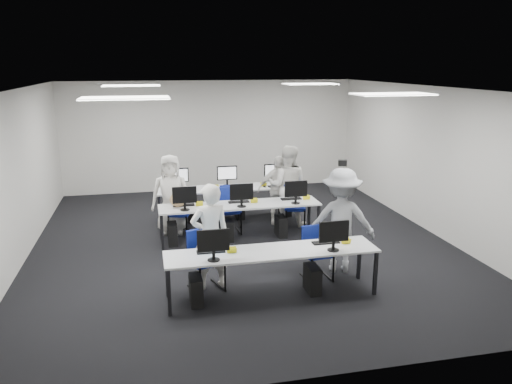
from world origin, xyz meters
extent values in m
plane|color=black|center=(0.00, 0.00, 0.00)|extent=(9.00, 9.00, 0.00)
plane|color=white|center=(0.00, 0.00, 3.00)|extent=(9.00, 9.00, 0.00)
cube|color=silver|center=(0.00, 4.50, 1.50)|extent=(8.00, 0.02, 3.00)
cube|color=silver|center=(0.00, -4.50, 1.50)|extent=(8.00, 0.02, 3.00)
cube|color=silver|center=(-4.00, 0.00, 1.50)|extent=(0.02, 9.00, 3.00)
cube|color=silver|center=(4.00, 0.00, 1.50)|extent=(0.02, 9.00, 3.00)
cube|color=white|center=(-2.00, -2.00, 2.98)|extent=(1.20, 0.60, 0.02)
cube|color=white|center=(2.00, -2.00, 2.98)|extent=(1.20, 0.60, 0.02)
cube|color=white|center=(-2.00, 2.00, 2.98)|extent=(1.20, 0.60, 0.02)
cube|color=white|center=(2.00, 2.00, 2.98)|extent=(1.20, 0.60, 0.02)
cube|color=silver|center=(0.00, -2.40, 0.71)|extent=(3.20, 0.70, 0.03)
cube|color=black|center=(-1.55, -2.70, 0.35)|extent=(0.05, 0.05, 0.70)
cube|color=black|center=(-1.55, -2.10, 0.35)|extent=(0.05, 0.05, 0.70)
cube|color=black|center=(1.55, -2.70, 0.35)|extent=(0.05, 0.05, 0.70)
cube|color=black|center=(1.55, -2.10, 0.35)|extent=(0.05, 0.05, 0.70)
cube|color=silver|center=(0.00, 0.20, 0.71)|extent=(3.20, 0.70, 0.03)
cube|color=black|center=(-1.55, -0.10, 0.35)|extent=(0.05, 0.05, 0.70)
cube|color=black|center=(-1.55, 0.50, 0.35)|extent=(0.05, 0.05, 0.70)
cube|color=black|center=(1.55, -0.10, 0.35)|extent=(0.05, 0.05, 0.70)
cube|color=black|center=(1.55, 0.50, 0.35)|extent=(0.05, 0.05, 0.70)
cube|color=silver|center=(0.00, 1.60, 0.71)|extent=(3.20, 0.70, 0.03)
cube|color=black|center=(-1.55, 1.30, 0.35)|extent=(0.05, 0.05, 0.70)
cube|color=black|center=(-1.55, 1.90, 0.35)|extent=(0.05, 0.05, 0.70)
cube|color=black|center=(1.55, 1.30, 0.35)|extent=(0.05, 0.05, 0.70)
cube|color=black|center=(1.55, 1.90, 0.35)|extent=(0.05, 0.05, 0.70)
cube|color=#0E63B6|center=(-0.90, -2.58, 1.03)|extent=(0.46, 0.04, 0.32)
cube|color=black|center=(-0.90, -2.26, 0.74)|extent=(0.42, 0.14, 0.02)
ellipsoid|color=black|center=(-0.60, -2.26, 0.75)|extent=(0.07, 0.10, 0.04)
cube|color=black|center=(-1.15, -2.40, 0.21)|extent=(0.18, 0.40, 0.42)
cube|color=white|center=(0.90, -2.58, 1.03)|extent=(0.46, 0.04, 0.32)
cube|color=black|center=(0.90, -2.26, 0.74)|extent=(0.42, 0.14, 0.02)
ellipsoid|color=black|center=(1.20, -2.26, 0.75)|extent=(0.07, 0.10, 0.04)
cube|color=black|center=(0.65, -2.40, 0.21)|extent=(0.18, 0.40, 0.42)
cube|color=white|center=(-1.10, 0.02, 1.03)|extent=(0.46, 0.04, 0.32)
cube|color=black|center=(-1.10, 0.34, 0.74)|extent=(0.42, 0.14, 0.02)
ellipsoid|color=black|center=(-0.80, 0.34, 0.75)|extent=(0.07, 0.10, 0.04)
cube|color=black|center=(-1.35, 0.20, 0.21)|extent=(0.18, 0.40, 0.42)
cube|color=white|center=(0.00, 0.02, 1.03)|extent=(0.46, 0.04, 0.32)
cube|color=black|center=(0.00, 0.34, 0.74)|extent=(0.42, 0.14, 0.02)
ellipsoid|color=black|center=(0.30, 0.34, 0.75)|extent=(0.07, 0.10, 0.04)
cube|color=black|center=(-0.25, 0.20, 0.21)|extent=(0.18, 0.40, 0.42)
cube|color=white|center=(1.10, 0.02, 1.03)|extent=(0.46, 0.04, 0.32)
cube|color=black|center=(1.10, 0.34, 0.74)|extent=(0.42, 0.14, 0.02)
ellipsoid|color=black|center=(1.40, 0.34, 0.75)|extent=(0.07, 0.10, 0.04)
cube|color=black|center=(0.85, 0.20, 0.21)|extent=(0.18, 0.40, 0.42)
cube|color=white|center=(-1.10, 1.78, 1.03)|extent=(0.46, 0.04, 0.32)
cube|color=black|center=(-1.10, 1.46, 0.74)|extent=(0.42, 0.14, 0.02)
ellipsoid|color=black|center=(-1.40, 1.46, 0.75)|extent=(0.07, 0.10, 0.04)
cube|color=black|center=(-0.85, 1.60, 0.21)|extent=(0.18, 0.40, 0.42)
cube|color=white|center=(0.00, 1.78, 1.03)|extent=(0.46, 0.04, 0.32)
cube|color=black|center=(0.00, 1.46, 0.74)|extent=(0.42, 0.14, 0.02)
ellipsoid|color=black|center=(-0.30, 1.46, 0.75)|extent=(0.07, 0.10, 0.04)
cube|color=black|center=(0.25, 1.60, 0.21)|extent=(0.18, 0.40, 0.42)
cube|color=white|center=(1.10, 1.78, 1.03)|extent=(0.46, 0.04, 0.32)
cube|color=black|center=(1.10, 1.46, 0.74)|extent=(0.42, 0.14, 0.02)
ellipsoid|color=black|center=(0.80, 1.46, 0.75)|extent=(0.07, 0.10, 0.04)
cube|color=black|center=(1.35, 1.60, 0.21)|extent=(0.18, 0.40, 0.42)
cube|color=navy|center=(-0.94, -1.97, 0.48)|extent=(0.58, 0.57, 0.06)
cube|color=navy|center=(-1.01, -1.77, 0.75)|extent=(0.43, 0.19, 0.38)
cube|color=navy|center=(0.88, -1.95, 0.44)|extent=(0.46, 0.45, 0.06)
cube|color=navy|center=(0.86, -1.76, 0.69)|extent=(0.41, 0.09, 0.35)
cube|color=navy|center=(-1.16, 0.82, 0.43)|extent=(0.51, 0.50, 0.06)
cube|color=navy|center=(-1.10, 1.00, 0.67)|extent=(0.39, 0.16, 0.34)
cube|color=navy|center=(-0.16, 0.64, 0.48)|extent=(0.49, 0.47, 0.06)
cube|color=navy|center=(-0.17, 0.85, 0.75)|extent=(0.44, 0.09, 0.38)
cube|color=navy|center=(1.27, 0.64, 0.45)|extent=(0.51, 0.49, 0.06)
cube|color=navy|center=(1.31, 0.83, 0.71)|extent=(0.41, 0.13, 0.35)
cube|color=navy|center=(-1.22, 1.08, 0.49)|extent=(0.58, 0.57, 0.06)
cube|color=navy|center=(-1.16, 0.88, 0.77)|extent=(0.45, 0.18, 0.39)
cube|color=navy|center=(-0.05, 1.16, 0.48)|extent=(0.50, 0.49, 0.06)
cube|color=navy|center=(-0.07, 0.95, 0.75)|extent=(0.44, 0.10, 0.38)
cube|color=navy|center=(1.28, 0.94, 0.49)|extent=(0.47, 0.45, 0.06)
cube|color=navy|center=(1.27, 0.73, 0.76)|extent=(0.45, 0.06, 0.38)
ellipsoid|color=olive|center=(-1.20, 0.30, 0.88)|extent=(0.40, 0.30, 0.29)
imported|color=silver|center=(-0.86, -1.90, 0.85)|extent=(0.68, 0.50, 1.69)
imported|color=silver|center=(1.18, 0.91, 0.88)|extent=(1.04, 0.93, 1.76)
imported|color=silver|center=(-1.32, 0.90, 0.83)|extent=(0.85, 0.60, 1.65)
imported|color=silver|center=(1.01, 1.06, 0.76)|extent=(0.92, 0.47, 1.51)
imported|color=gray|center=(1.37, -1.70, 0.89)|extent=(1.29, 0.97, 1.78)
cube|color=black|center=(1.42, -1.53, 1.84)|extent=(0.19, 0.21, 0.10)
camera|label=1|loc=(-1.73, -9.17, 3.45)|focal=35.00mm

